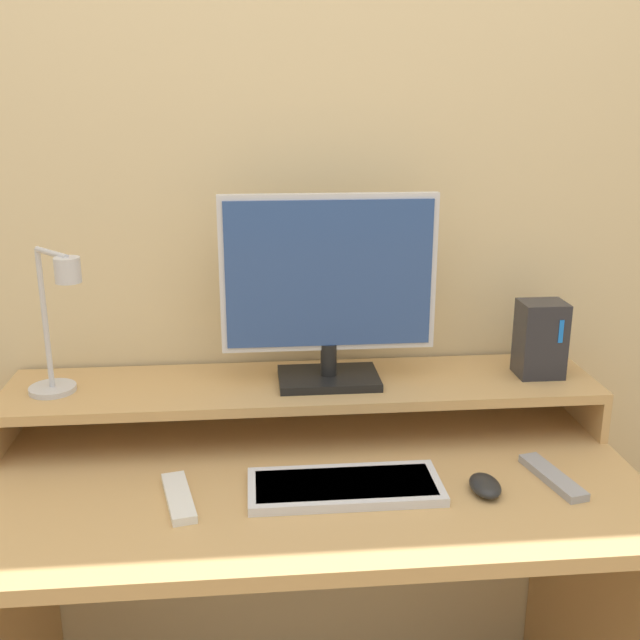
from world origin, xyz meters
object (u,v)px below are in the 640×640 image
monitor (329,287)px  desk_lamp (57,325)px  remote_control (179,497)px  remote_secondary (552,477)px  router_dock (540,339)px  keyboard (345,486)px  mouse (485,486)px

monitor → desk_lamp: bearing=-175.9°
remote_control → remote_secondary: same height
router_dock → keyboard: bearing=-149.6°
desk_lamp → router_dock: bearing=2.2°
keyboard → mouse: (0.27, -0.03, 0.00)m
mouse → remote_secondary: mouse is taller
monitor → keyboard: size_ratio=1.25×
desk_lamp → remote_secondary: 1.05m
mouse → keyboard: bearing=173.7°
mouse → remote_secondary: 0.15m
desk_lamp → mouse: bearing=-17.9°
router_dock → mouse: size_ratio=1.92×
mouse → remote_control: (-0.58, 0.02, -0.01)m
desk_lamp → remote_secondary: desk_lamp is taller
desk_lamp → remote_secondary: size_ratio=1.72×
desk_lamp → router_dock: (1.05, 0.04, -0.08)m
router_dock → mouse: router_dock is taller
router_dock → remote_control: bearing=-160.0°
keyboard → remote_secondary: (0.41, 0.00, -0.00)m
router_dock → remote_secondary: 0.35m
desk_lamp → remote_control: bearing=-44.5°
monitor → router_dock: 0.50m
monitor → remote_secondary: 0.60m
desk_lamp → router_dock: size_ratio=1.84×
monitor → desk_lamp: monitor is taller
router_dock → keyboard: router_dock is taller
keyboard → remote_control: size_ratio=2.05×
desk_lamp → keyboard: desk_lamp is taller
keyboard → remote_control: keyboard is taller
remote_control → mouse: bearing=-2.0°
router_dock → mouse: 0.42m
router_dock → keyboard: size_ratio=0.47×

